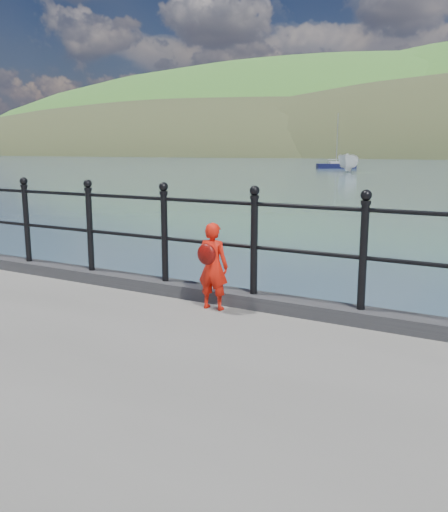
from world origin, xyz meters
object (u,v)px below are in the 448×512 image
Objects in this scene: railing at (207,230)px; sailboat_left at (336,166)px; child at (212,265)px; launch_white at (349,163)px.

sailboat_left is (-22.18, 72.00, -1.48)m from railing.
child is 0.16× the size of launch_white.
launch_white is 0.73× the size of sailboat_left.
sailboat_left reaches higher than launch_white.
sailboat_left is (-22.43, 72.30, -1.15)m from child.
child is 0.12× the size of sailboat_left.
railing is at bearing -55.75° from child.
railing is 75.35m from sailboat_left.
railing is 0.52m from child.
launch_white is (-16.63, 59.33, -0.36)m from child.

